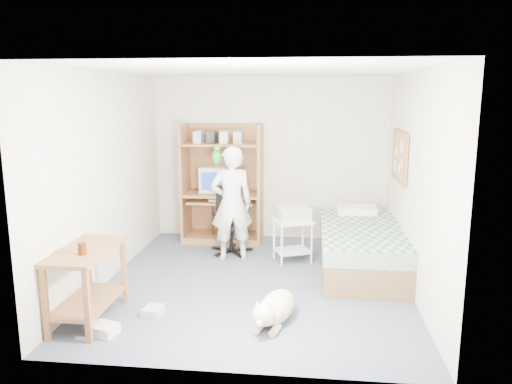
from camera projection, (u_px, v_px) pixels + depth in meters
floor at (256, 282)px, 6.04m from camera, size 4.00×4.00×0.00m
wall_back at (270, 159)px, 7.74m from camera, size 3.60×0.02×2.50m
wall_right at (415, 184)px, 5.60m from camera, size 0.02×4.00×2.50m
wall_left at (107, 178)px, 5.99m from camera, size 0.02×4.00×2.50m
ceiling at (256, 70)px, 5.55m from camera, size 3.60×4.00×0.02m
computer_hutch at (223, 188)px, 7.65m from camera, size 1.20×0.63×1.80m
bed at (361, 248)px, 6.44m from camera, size 1.02×2.02×0.66m
side_desk at (87, 274)px, 4.94m from camera, size 0.50×1.00×0.75m
corkboard at (400, 156)px, 6.44m from camera, size 0.04×0.94×0.66m
office_chair at (231, 229)px, 7.15m from camera, size 0.53×0.54×0.94m
person at (232, 204)px, 6.76m from camera, size 0.66×0.53×1.56m
parrot at (217, 156)px, 6.67m from camera, size 0.11×0.20×0.32m
dog at (275, 308)px, 4.94m from camera, size 0.47×0.94×0.36m
printer_cart at (293, 234)px, 6.75m from camera, size 0.59×0.54×0.58m
printer at (293, 213)px, 6.69m from camera, size 0.51×0.46×0.18m
crt_monitor at (214, 179)px, 7.64m from camera, size 0.42×0.44×0.39m
keyboard at (224, 200)px, 7.52m from camera, size 0.45×0.16×0.03m
pencil_cup at (247, 190)px, 7.52m from camera, size 0.08×0.08×0.12m
drink_glass at (82, 248)px, 4.71m from camera, size 0.08×0.08×0.12m
floor_box_a at (104, 329)px, 4.72m from camera, size 0.29×0.26×0.10m
floor_box_b at (153, 311)px, 5.15m from camera, size 0.21×0.24×0.08m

